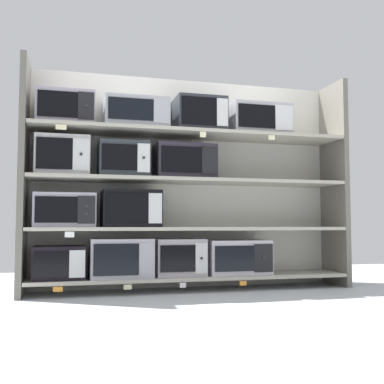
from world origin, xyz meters
name	(u,v)px	position (x,y,z in m)	size (l,w,h in m)	color
ground	(229,311)	(0.00, -1.00, -0.01)	(6.83, 6.00, 0.02)	#B2B7BC
back_panel	(185,182)	(0.00, 0.25, 0.98)	(3.03, 0.04, 1.97)	beige
upright_left	(23,176)	(-1.44, 0.00, 0.98)	(0.05, 0.45, 1.97)	#68645B
upright_right	(334,183)	(1.44, 0.00, 0.98)	(0.05, 0.45, 1.97)	#68645B
shelf_0	(192,277)	(0.00, 0.00, 0.11)	(2.83, 0.45, 0.03)	#ADA899
microwave_0	(59,262)	(-1.14, 0.00, 0.27)	(0.42, 0.38, 0.27)	black
microwave_1	(121,258)	(-0.63, 0.00, 0.30)	(0.52, 0.42, 0.33)	#A19DA8
microwave_2	(179,257)	(-0.12, 0.00, 0.29)	(0.44, 0.35, 0.32)	#A59DA5
microwave_3	(236,257)	(0.42, 0.00, 0.28)	(0.57, 0.39, 0.31)	#BAB3C0
price_tag_0	(58,289)	(-1.14, -0.23, 0.08)	(0.07, 0.00, 0.04)	orange
price_tag_1	(128,287)	(-0.60, -0.23, 0.07)	(0.07, 0.00, 0.04)	beige
price_tag_2	(183,285)	(-0.14, -0.23, 0.07)	(0.05, 0.00, 0.04)	white
price_tag_3	(243,283)	(0.40, -0.23, 0.08)	(0.06, 0.00, 0.04)	orange
shelf_1	(192,229)	(0.00, 0.00, 0.54)	(2.83, 0.45, 0.03)	#ADA899
microwave_4	(65,210)	(-1.10, 0.00, 0.70)	(0.50, 0.40, 0.28)	#9F9BAC
microwave_5	(131,209)	(-0.55, 0.00, 0.72)	(0.49, 0.42, 0.32)	black
price_tag_4	(70,235)	(-1.06, -0.23, 0.50)	(0.07, 0.00, 0.04)	white
shelf_2	(192,181)	(0.00, 0.00, 0.97)	(2.83, 0.45, 0.03)	#ADA899
microwave_6	(63,156)	(-1.13, 0.00, 1.15)	(0.44, 0.36, 0.33)	#B9B7B9
microwave_7	(123,160)	(-0.62, 0.00, 1.14)	(0.43, 0.40, 0.30)	#2C3237
microwave_8	(185,162)	(-0.07, 0.00, 1.14)	(0.53, 0.34, 0.31)	#2E2935
shelf_3	(192,134)	(0.00, 0.00, 1.40)	(2.83, 0.45, 0.03)	#ADA899
microwave_9	(66,109)	(-1.11, 0.00, 1.56)	(0.48, 0.35, 0.29)	#A39BAC
microwave_10	(135,115)	(-0.52, 0.00, 1.55)	(0.55, 0.42, 0.26)	#9DA0A6
microwave_11	(199,116)	(0.06, 0.00, 1.57)	(0.45, 0.40, 0.31)	#2A2E34
microwave_12	(259,120)	(0.65, 0.00, 1.56)	(0.57, 0.34, 0.29)	#A3A2A9
price_tag_5	(61,127)	(-1.14, -0.23, 1.36)	(0.09, 0.00, 0.04)	beige
price_tag_6	(203,134)	(0.04, -0.23, 1.36)	(0.05, 0.00, 0.05)	beige
price_tag_7	(272,137)	(0.68, -0.23, 1.36)	(0.06, 0.00, 0.04)	beige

